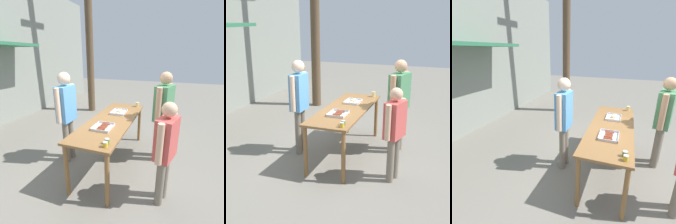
# 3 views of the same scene
# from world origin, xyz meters

# --- Properties ---
(ground_plane) EXTENTS (24.00, 24.00, 0.00)m
(ground_plane) POSITION_xyz_m (0.00, 0.00, 0.00)
(ground_plane) COLOR slate
(serving_table) EXTENTS (2.35, 0.79, 0.93)m
(serving_table) POSITION_xyz_m (0.00, 0.00, 0.82)
(serving_table) COLOR brown
(serving_table) RESTS_ON ground
(food_tray_sausages) EXTENTS (0.38, 0.32, 0.04)m
(food_tray_sausages) POSITION_xyz_m (-0.45, 0.00, 0.94)
(food_tray_sausages) COLOR silver
(food_tray_sausages) RESTS_ON serving_table
(food_tray_buns) EXTENTS (0.40, 0.30, 0.07)m
(food_tray_buns) POSITION_xyz_m (0.43, 0.00, 0.95)
(food_tray_buns) COLOR silver
(food_tray_buns) RESTS_ON serving_table
(condiment_jar_mustard) EXTENTS (0.07, 0.07, 0.08)m
(condiment_jar_mustard) POSITION_xyz_m (-1.04, -0.28, 0.97)
(condiment_jar_mustard) COLOR gold
(condiment_jar_mustard) RESTS_ON serving_table
(condiment_jar_ketchup) EXTENTS (0.07, 0.07, 0.08)m
(condiment_jar_ketchup) POSITION_xyz_m (-0.94, -0.27, 0.97)
(condiment_jar_ketchup) COLOR #567A38
(condiment_jar_ketchup) RESTS_ON serving_table
(beer_cup) EXTENTS (0.08, 0.08, 0.11)m
(beer_cup) POSITION_xyz_m (1.03, -0.28, 0.98)
(beer_cup) COLOR #DBC67A
(beer_cup) RESTS_ON serving_table
(person_server_behind_table) EXTENTS (0.58, 0.24, 1.82)m
(person_server_behind_table) POSITION_xyz_m (-0.24, 0.86, 1.10)
(person_server_behind_table) COLOR #756B5B
(person_server_behind_table) RESTS_ON ground
(person_customer_holding_hotdog) EXTENTS (0.56, 0.32, 1.55)m
(person_customer_holding_hotdog) POSITION_xyz_m (-0.72, -1.05, 0.92)
(person_customer_holding_hotdog) COLOR #756B5B
(person_customer_holding_hotdog) RESTS_ON ground
(person_customer_with_cup) EXTENTS (0.65, 0.37, 1.83)m
(person_customer_with_cup) POSITION_xyz_m (0.46, -0.92, 1.08)
(person_customer_with_cup) COLOR #756B5B
(person_customer_with_cup) RESTS_ON ground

